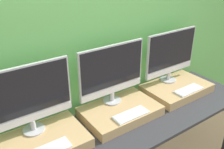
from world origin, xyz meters
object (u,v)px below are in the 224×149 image
monitor_center (112,72)px  keyboard_right (189,90)px  monitor_right (171,54)px  keyboard_center (131,115)px  monitor_left (28,97)px

monitor_center → keyboard_right: (0.72, -0.27, -0.29)m
monitor_right → keyboard_center: bearing=-159.4°
monitor_center → keyboard_right: bearing=-20.6°
monitor_left → monitor_right: (1.44, 0.00, 0.00)m
monitor_left → keyboard_right: 1.49m
monitor_left → keyboard_right: monitor_left is taller
monitor_left → monitor_right: same height
monitor_center → keyboard_right: size_ratio=2.03×
monitor_right → keyboard_right: (-0.00, -0.27, -0.29)m
monitor_right → keyboard_right: monitor_right is taller
keyboard_right → monitor_center: bearing=159.4°
monitor_left → monitor_right: 1.44m
monitor_left → monitor_right: size_ratio=1.00×
monitor_center → keyboard_center: size_ratio=2.03×
monitor_center → keyboard_right: 0.82m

